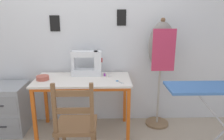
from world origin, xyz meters
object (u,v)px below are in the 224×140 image
thread_spool_near_machine (105,75)px  thread_spool_mid_table (109,75)px  fabric_bowl (43,78)px  scissors (119,82)px  dress_form (161,51)px  sewing_machine (88,64)px  filing_cabinet (9,108)px  wooden_chair (76,126)px

thread_spool_near_machine → thread_spool_mid_table: size_ratio=1.02×
fabric_bowl → scissors: fabric_bowl is taller
thread_spool_near_machine → dress_form: 0.80m
sewing_machine → fabric_bowl: 0.60m
filing_cabinet → fabric_bowl: bearing=-10.4°
sewing_machine → dress_form: (0.95, -0.00, 0.17)m
sewing_machine → dress_form: 0.96m
fabric_bowl → filing_cabinet: (-0.50, 0.09, -0.45)m
fabric_bowl → wooden_chair: 0.85m
wooden_chair → filing_cabinet: size_ratio=1.49×
thread_spool_near_machine → dress_form: bearing=4.7°
fabric_bowl → scissors: bearing=-6.1°
sewing_machine → filing_cabinet: sewing_machine is taller
fabric_bowl → dress_form: 1.54m
dress_form → fabric_bowl: bearing=-172.8°
sewing_machine → thread_spool_mid_table: sewing_machine is taller
fabric_bowl → dress_form: dress_form is taller
fabric_bowl → dress_form: size_ratio=0.10×
fabric_bowl → thread_spool_near_machine: bearing=9.6°
scissors → thread_spool_near_machine: 0.29m
filing_cabinet → dress_form: dress_form is taller
filing_cabinet → dress_form: size_ratio=0.43×
scissors → filing_cabinet: size_ratio=0.20×
scissors → thread_spool_mid_table: thread_spool_mid_table is taller
fabric_bowl → filing_cabinet: bearing=169.6°
sewing_machine → thread_spool_near_machine: 0.26m
thread_spool_mid_table → wooden_chair: (-0.34, -0.73, -0.30)m
wooden_chair → dress_form: dress_form is taller
sewing_machine → thread_spool_mid_table: size_ratio=9.42×
sewing_machine → thread_spool_near_machine: sewing_machine is taller
scissors → dress_form: (0.57, 0.29, 0.31)m
filing_cabinet → dress_form: 2.13m
thread_spool_mid_table → dress_form: (0.68, 0.09, 0.30)m
wooden_chair → thread_spool_near_machine: bearing=69.7°
thread_spool_near_machine → wooden_chair: (-0.28, -0.76, -0.31)m
fabric_bowl → scissors: (0.93, -0.10, -0.02)m
scissors → wooden_chair: (-0.45, -0.53, -0.29)m
sewing_machine → thread_spool_mid_table: (0.27, -0.09, -0.13)m
sewing_machine → dress_form: dress_form is taller
sewing_machine → wooden_chair: 0.93m
scissors → thread_spool_mid_table: size_ratio=3.02×
fabric_bowl → wooden_chair: (0.48, -0.63, -0.31)m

